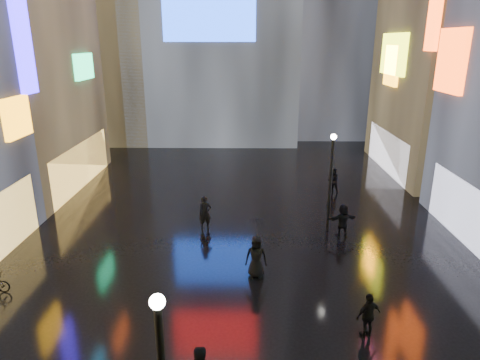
{
  "coord_description": "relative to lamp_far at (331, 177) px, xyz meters",
  "views": [
    {
      "loc": [
        0.2,
        -2.01,
        9.57
      ],
      "look_at": [
        0.0,
        12.0,
        5.0
      ],
      "focal_mm": 32.0,
      "sensor_mm": 36.0,
      "label": 1
    }
  ],
  "objects": [
    {
      "name": "pedestrian_6",
      "position": [
        -6.48,
        0.06,
        -2.03
      ],
      "size": [
        0.77,
        0.62,
        1.83
      ],
      "primitive_type": "imported",
      "rotation": [
        0.0,
        0.0,
        0.31
      ],
      "color": "black",
      "rests_on": "ground"
    },
    {
      "name": "ground",
      "position": [
        -4.54,
        1.2,
        -2.94
      ],
      "size": [
        140.0,
        140.0,
        0.0
      ],
      "primitive_type": "plane",
      "color": "black",
      "rests_on": "ground"
    },
    {
      "name": "pedestrian_5",
      "position": [
        0.62,
        -0.66,
        -2.09
      ],
      "size": [
        1.65,
        0.83,
        1.7
      ],
      "primitive_type": "imported",
      "rotation": [
        0.0,
        0.0,
        3.36
      ],
      "color": "black",
      "rests_on": "ground"
    },
    {
      "name": "pedestrian_7",
      "position": [
        1.42,
        6.01,
        -2.12
      ],
      "size": [
        0.87,
        0.72,
        1.64
      ],
      "primitive_type": "imported",
      "rotation": [
        0.0,
        0.0,
        3.27
      ],
      "color": "black",
      "rests_on": "ground"
    },
    {
      "name": "pedestrian_3",
      "position": [
        -0.2,
        -8.53,
        -2.14
      ],
      "size": [
        1.03,
        0.74,
        1.62
      ],
      "primitive_type": "imported",
      "rotation": [
        0.0,
        0.0,
        3.55
      ],
      "color": "black",
      "rests_on": "ground"
    },
    {
      "name": "pedestrian_4",
      "position": [
        -3.89,
        -4.73,
        -2.02
      ],
      "size": [
        0.94,
        0.64,
        1.85
      ],
      "primitive_type": "imported",
      "rotation": [
        0.0,
        0.0,
        -0.06
      ],
      "color": "black",
      "rests_on": "ground"
    },
    {
      "name": "tower_flank_left",
      "position": [
        -18.54,
        23.2,
        10.06
      ],
      "size": [
        10.0,
        10.0,
        26.0
      ],
      "primitive_type": "cube",
      "color": "black",
      "rests_on": "ground"
    },
    {
      "name": "lamp_far",
      "position": [
        0.0,
        0.0,
        0.0
      ],
      "size": [
        0.3,
        0.3,
        5.2
      ],
      "color": "black",
      "rests_on": "ground"
    },
    {
      "name": "umbrella_2",
      "position": [
        -3.89,
        -4.73,
        -0.68
      ],
      "size": [
        1.07,
        1.05,
        0.83
      ],
      "primitive_type": "imported",
      "rotation": [
        0.0,
        0.0,
        4.9
      ],
      "color": "black",
      "rests_on": "pedestrian_4"
    }
  ]
}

